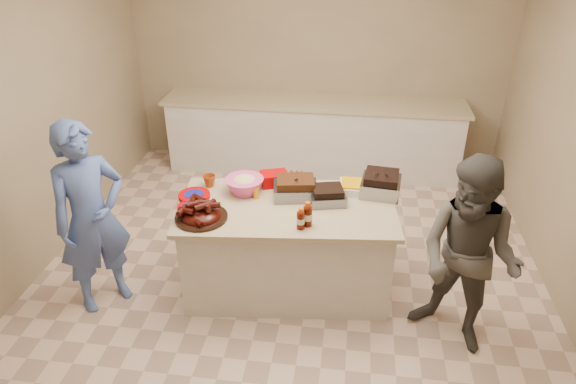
# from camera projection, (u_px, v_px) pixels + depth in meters

# --- Properties ---
(room) EXTENTS (4.50, 5.00, 2.70)m
(room) POSITION_uv_depth(u_px,v_px,m) (289.00, 277.00, 4.62)
(room) COLOR tan
(room) RESTS_ON ground
(back_counter) EXTENTS (3.60, 0.64, 0.90)m
(back_counter) POSITION_uv_depth(u_px,v_px,m) (313.00, 136.00, 6.30)
(back_counter) COLOR silver
(back_counter) RESTS_ON ground
(island) EXTENTS (1.81, 1.08, 0.82)m
(island) POSITION_uv_depth(u_px,v_px,m) (287.00, 286.00, 4.51)
(island) COLOR silver
(island) RESTS_ON ground
(rib_platter) EXTENTS (0.53, 0.53, 0.16)m
(rib_platter) POSITION_uv_depth(u_px,v_px,m) (201.00, 218.00, 3.95)
(rib_platter) COLOR #3B0A05
(rib_platter) RESTS_ON island
(pulled_pork_tray) EXTENTS (0.39, 0.32, 0.11)m
(pulled_pork_tray) POSITION_uv_depth(u_px,v_px,m) (295.00, 196.00, 4.24)
(pulled_pork_tray) COLOR #47230F
(pulled_pork_tray) RESTS_ON island
(brisket_tray) EXTENTS (0.32, 0.29, 0.08)m
(brisket_tray) POSITION_uv_depth(u_px,v_px,m) (327.00, 202.00, 4.16)
(brisket_tray) COLOR black
(brisket_tray) RESTS_ON island
(roasting_pan) EXTENTS (0.35, 0.35, 0.13)m
(roasting_pan) POSITION_uv_depth(u_px,v_px,m) (380.00, 193.00, 4.29)
(roasting_pan) COLOR gray
(roasting_pan) RESTS_ON island
(coleslaw_bowl) EXTENTS (0.35, 0.35, 0.22)m
(coleslaw_bowl) POSITION_uv_depth(u_px,v_px,m) (245.00, 192.00, 4.30)
(coleslaw_bowl) COLOR #E3478F
(coleslaw_bowl) RESTS_ON island
(sausage_plate) EXTENTS (0.31, 0.31, 0.05)m
(sausage_plate) POSITION_uv_depth(u_px,v_px,m) (295.00, 185.00, 4.42)
(sausage_plate) COLOR silver
(sausage_plate) RESTS_ON island
(mac_cheese_dish) EXTENTS (0.32, 0.24, 0.09)m
(mac_cheese_dish) POSITION_uv_depth(u_px,v_px,m) (358.00, 191.00, 4.32)
(mac_cheese_dish) COLOR #ECAB04
(mac_cheese_dish) RESTS_ON island
(bbq_bottle_a) EXTENTS (0.06, 0.06, 0.17)m
(bbq_bottle_a) POSITION_uv_depth(u_px,v_px,m) (300.00, 228.00, 3.82)
(bbq_bottle_a) COLOR #440E02
(bbq_bottle_a) RESTS_ON island
(bbq_bottle_b) EXTENTS (0.07, 0.07, 0.20)m
(bbq_bottle_b) POSITION_uv_depth(u_px,v_px,m) (307.00, 225.00, 3.86)
(bbq_bottle_b) COLOR #440E02
(bbq_bottle_b) RESTS_ON island
(mustard_bottle) EXTENTS (0.05, 0.05, 0.13)m
(mustard_bottle) POSITION_uv_depth(u_px,v_px,m) (256.00, 198.00, 4.22)
(mustard_bottle) COLOR orange
(mustard_bottle) RESTS_ON island
(sauce_bowl) EXTENTS (0.13, 0.05, 0.12)m
(sauce_bowl) POSITION_uv_depth(u_px,v_px,m) (284.00, 196.00, 4.25)
(sauce_bowl) COLOR silver
(sauce_bowl) RESTS_ON island
(plate_stack_large) EXTENTS (0.29, 0.29, 0.03)m
(plate_stack_large) POSITION_uv_depth(u_px,v_px,m) (194.00, 197.00, 4.23)
(plate_stack_large) COLOR #A80002
(plate_stack_large) RESTS_ON island
(plate_stack_small) EXTENTS (0.22, 0.22, 0.03)m
(plate_stack_small) POSITION_uv_depth(u_px,v_px,m) (190.00, 209.00, 4.07)
(plate_stack_small) COLOR #A80002
(plate_stack_small) RESTS_ON island
(plastic_cup) EXTENTS (0.12, 0.11, 0.11)m
(plastic_cup) POSITION_uv_depth(u_px,v_px,m) (210.00, 186.00, 4.40)
(plastic_cup) COLOR #8D380D
(plastic_cup) RESTS_ON island
(basket_stack) EXTENTS (0.26, 0.23, 0.11)m
(basket_stack) POSITION_uv_depth(u_px,v_px,m) (274.00, 184.00, 4.43)
(basket_stack) COLOR #A80002
(basket_stack) RESTS_ON island
(guest_blue) EXTENTS (1.59, 1.50, 0.38)m
(guest_blue) POSITION_uv_depth(u_px,v_px,m) (109.00, 298.00, 4.37)
(guest_blue) COLOR #4A64AB
(guest_blue) RESTS_ON ground
(guest_gray) EXTENTS (1.47, 1.68, 0.58)m
(guest_gray) POSITION_uv_depth(u_px,v_px,m) (451.00, 338.00, 3.97)
(guest_gray) COLOR #4E4B45
(guest_gray) RESTS_ON ground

